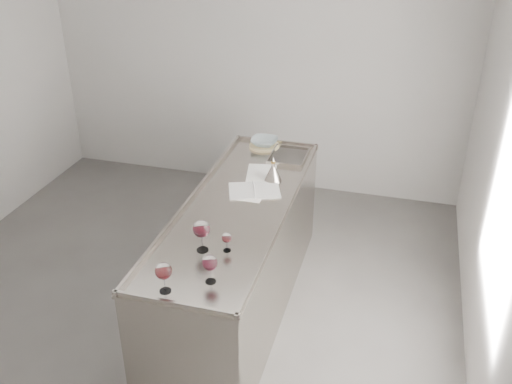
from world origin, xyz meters
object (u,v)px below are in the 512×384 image
(wine_glass_left, at_px, (164,272))
(wine_glass_small, at_px, (227,238))
(counter, at_px, (239,257))
(wine_funnel, at_px, (273,173))
(notebook, at_px, (254,190))
(ceramic_bowl, at_px, (264,142))
(wine_glass_right, at_px, (210,263))
(wine_glass_middle, at_px, (201,230))

(wine_glass_left, distance_m, wine_glass_small, 0.54)
(counter, relative_size, wine_glass_small, 18.52)
(counter, height_order, wine_funnel, wine_funnel)
(notebook, xyz_separation_m, ceramic_bowl, (-0.14, 0.83, 0.04))
(wine_glass_right, xyz_separation_m, notebook, (-0.06, 1.17, -0.12))
(wine_glass_left, xyz_separation_m, ceramic_bowl, (0.02, 2.16, -0.09))
(notebook, xyz_separation_m, wine_funnel, (0.10, 0.21, 0.06))
(wine_glass_middle, distance_m, wine_glass_right, 0.34)
(wine_glass_middle, bearing_deg, wine_glass_small, 13.98)
(wine_glass_middle, relative_size, wine_funnel, 1.03)
(wine_glass_left, bearing_deg, wine_funnel, 80.42)
(wine_glass_right, height_order, ceramic_bowl, wine_glass_right)
(wine_funnel, bearing_deg, wine_glass_small, -92.41)
(notebook, relative_size, ceramic_bowl, 1.91)
(notebook, relative_size, wine_funnel, 2.16)
(wine_glass_middle, relative_size, wine_glass_small, 1.68)
(wine_glass_middle, bearing_deg, wine_glass_left, -97.58)
(counter, relative_size, wine_glass_middle, 11.02)
(wine_glass_right, bearing_deg, wine_glass_middle, 118.50)
(wine_glass_left, height_order, wine_funnel, wine_funnel)
(wine_glass_left, bearing_deg, wine_glass_small, 66.52)
(wine_glass_middle, distance_m, notebook, 0.89)
(wine_glass_right, distance_m, notebook, 1.18)
(ceramic_bowl, bearing_deg, wine_glass_right, -84.18)
(wine_glass_right, bearing_deg, wine_funnel, 88.54)
(wine_glass_left, relative_size, notebook, 0.43)
(wine_glass_right, bearing_deg, ceramic_bowl, 95.82)
(wine_glass_left, height_order, notebook, wine_glass_left)
(wine_glass_small, bearing_deg, wine_glass_middle, -166.02)
(wine_glass_left, bearing_deg, counter, 84.38)
(notebook, bearing_deg, wine_glass_middle, -116.70)
(notebook, bearing_deg, wine_glass_small, -106.41)
(wine_funnel, bearing_deg, wine_glass_middle, -100.42)
(wine_glass_right, relative_size, ceramic_bowl, 0.77)
(counter, distance_m, wine_glass_small, 0.82)
(counter, relative_size, wine_glass_left, 12.39)
(wine_glass_middle, bearing_deg, counter, 85.82)
(wine_glass_middle, bearing_deg, notebook, 83.26)
(wine_glass_small, height_order, ceramic_bowl, wine_glass_small)
(counter, distance_m, wine_glass_middle, 0.88)
(counter, height_order, wine_glass_left, wine_glass_left)
(wine_glass_middle, distance_m, ceramic_bowl, 1.71)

